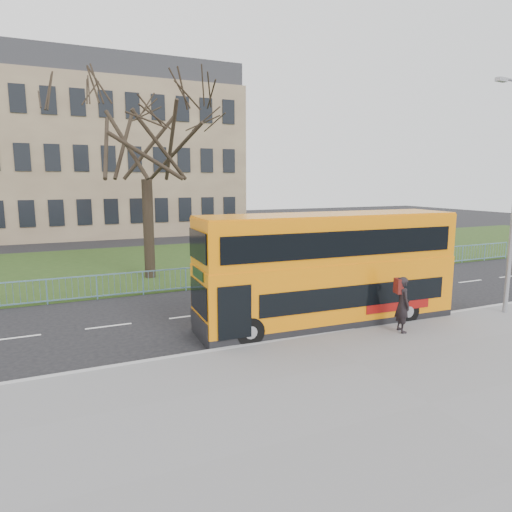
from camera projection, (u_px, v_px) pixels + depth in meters
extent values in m
plane|color=black|center=(289.00, 325.00, 16.53)|extent=(120.00, 120.00, 0.00)
cube|color=slate|center=(429.00, 406.00, 10.45)|extent=(80.00, 10.50, 0.12)
cube|color=#9A9A9D|center=(311.00, 336.00, 15.12)|extent=(80.00, 0.20, 0.14)
cube|color=#1F3412|center=(184.00, 261.00, 29.39)|extent=(80.00, 15.40, 0.08)
cube|color=#7B634E|center=(76.00, 162.00, 44.84)|extent=(30.00, 15.00, 14.00)
cube|color=orange|center=(327.00, 292.00, 16.39)|extent=(9.55, 2.65, 1.76)
cube|color=orange|center=(328.00, 264.00, 16.22)|extent=(9.55, 2.65, 0.30)
cube|color=orange|center=(329.00, 238.00, 16.07)|extent=(9.50, 2.61, 1.58)
cube|color=black|center=(358.00, 296.00, 15.54)|extent=(7.30, 0.35, 0.77)
cube|color=black|center=(346.00, 244.00, 15.06)|extent=(8.70, 0.41, 0.86)
cylinder|color=black|center=(250.00, 332.00, 14.34)|extent=(0.95, 0.29, 0.94)
cylinder|color=black|center=(407.00, 311.00, 16.59)|extent=(0.95, 0.29, 0.94)
imported|color=black|center=(402.00, 304.00, 15.27)|extent=(0.61, 0.78, 1.89)
cube|color=#92949A|center=(501.00, 80.00, 15.57)|extent=(0.50, 0.25, 0.13)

